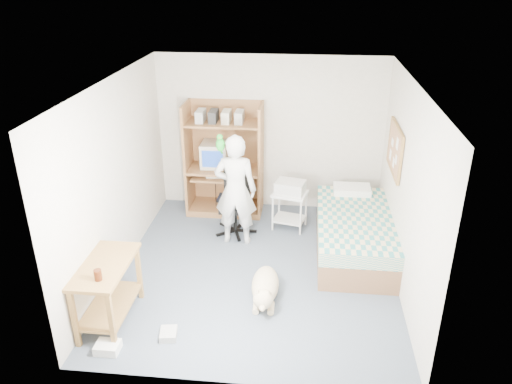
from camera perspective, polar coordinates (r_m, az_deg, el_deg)
floor at (r=6.75m, az=0.15°, el=-8.86°), size 4.00×4.00×0.00m
wall_back at (r=8.01m, az=1.63°, el=6.63°), size 3.60×0.02×2.50m
wall_right at (r=6.25m, az=16.82°, el=0.16°), size 0.02×4.00×2.50m
wall_left at (r=6.57m, az=-15.67°, el=1.52°), size 0.02×4.00×2.50m
ceiling at (r=5.76m, az=0.18°, el=12.35°), size 3.60×4.00×0.02m
computer_hutch at (r=7.99m, az=-3.57°, el=3.28°), size 1.20×0.63×1.80m
bed at (r=7.14m, az=11.13°, el=-4.65°), size 1.02×2.02×0.66m
side_desk at (r=5.86m, az=-16.62°, el=-10.05°), size 0.50×1.00×0.75m
corkboard at (r=6.99m, az=15.60°, el=4.71°), size 0.04×0.94×0.66m
office_chair at (r=7.51m, az=-2.33°, el=-2.08°), size 0.56×0.56×0.99m
person at (r=7.03m, az=-2.35°, el=0.20°), size 0.60×0.40×1.64m
parrot at (r=6.82m, az=-4.10°, el=5.53°), size 0.12×0.21×0.33m
dog at (r=6.14m, az=1.03°, el=-10.80°), size 0.35×1.03×0.39m
printer_cart at (r=7.60m, az=3.88°, el=-1.42°), size 0.57×0.50×0.59m
printer at (r=7.48m, az=3.94°, el=0.58°), size 0.48×0.41×0.18m
crt_monitor at (r=7.98m, az=-4.73°, el=4.31°), size 0.42×0.44×0.39m
keyboard at (r=7.91m, az=-4.06°, el=1.86°), size 0.46×0.21×0.03m
pencil_cup at (r=7.86m, az=-0.98°, el=2.94°), size 0.08×0.08×0.12m
drink_glass at (r=5.45m, az=-17.62°, el=-9.03°), size 0.08×0.08×0.12m
floor_box_a at (r=5.72m, az=-16.59°, el=-16.66°), size 0.25×0.20×0.10m
floor_box_b at (r=5.75m, az=-9.96°, el=-15.69°), size 0.21×0.25×0.08m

